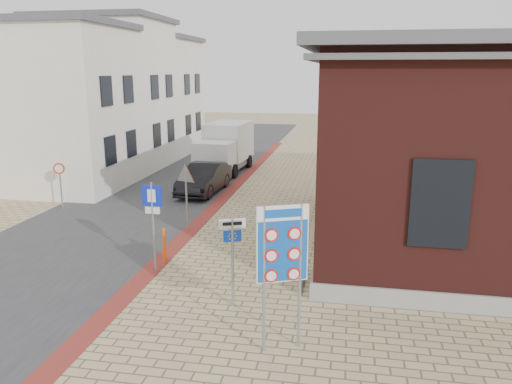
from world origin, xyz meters
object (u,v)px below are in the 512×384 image
Objects in this scene: parking_sign at (153,211)px; box_truck at (225,147)px; bollard at (164,246)px; sedan at (204,178)px; border_sign at (282,247)px; essen_sign at (232,245)px.

box_truck is at bearing 97.31° from parking_sign.
bollard is at bearing -80.04° from box_truck.
box_truck is 14.85m from bollard.
parking_sign is at bearing -78.58° from sedan.
border_sign reaches higher than bollard.
box_truck is 1.72× the size of border_sign.
sedan is 9.37m from bollard.
bollard is (1.67, -14.73, -0.91)m from box_truck.
sedan is 12.52m from essen_sign.
box_truck reaches higher than parking_sign.
essen_sign is 2.19× the size of bollard.
border_sign is 5.56m from parking_sign.
sedan is at bearing 99.10° from parking_sign.
border_sign is at bearing -45.00° from bollard.
box_truck is 15.62m from parking_sign.
parking_sign is 2.44× the size of bollard.
bollard is (0.00, 0.80, -1.35)m from parking_sign.
border_sign is at bearing -72.43° from essen_sign.
bollard is at bearing -77.91° from sedan.
essen_sign is (4.47, -17.23, 0.18)m from box_truck.
essen_sign reaches higher than bollard.
box_truck is 19.96m from border_sign.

